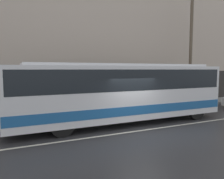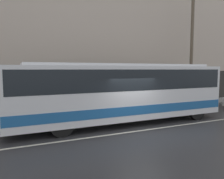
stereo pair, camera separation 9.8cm
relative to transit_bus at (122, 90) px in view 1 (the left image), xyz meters
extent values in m
plane|color=#2D2D30|center=(-0.06, -1.76, -1.82)|extent=(60.00, 60.00, 0.00)
cube|color=gray|center=(-0.06, 3.37, -1.74)|extent=(60.00, 2.26, 0.17)
cube|color=#B7A899|center=(-0.06, 4.65, 4.14)|extent=(60.00, 0.30, 11.93)
cube|color=#2D2B28|center=(-0.06, 4.48, -0.42)|extent=(60.00, 0.06, 2.80)
cube|color=beige|center=(-0.06, -1.76, -1.82)|extent=(54.00, 0.14, 0.01)
cube|color=silver|center=(-0.01, 0.00, -0.09)|extent=(11.85, 2.58, 2.76)
cube|color=#1E5999|center=(-0.01, 0.00, -0.92)|extent=(11.79, 2.60, 0.45)
cube|color=black|center=(-0.01, 0.00, 0.59)|extent=(11.49, 2.60, 1.05)
cube|color=orange|center=(5.87, 0.00, 1.10)|extent=(0.12, 1.93, 0.28)
cube|color=silver|center=(-0.01, 0.00, 1.35)|extent=(10.07, 2.19, 0.12)
cylinder|color=black|center=(4.32, -1.13, -1.28)|extent=(1.08, 0.28, 1.08)
cylinder|color=black|center=(4.32, 1.13, -1.28)|extent=(1.08, 0.28, 1.08)
cylinder|color=black|center=(-3.53, -1.13, -1.28)|extent=(1.08, 0.28, 1.08)
cylinder|color=black|center=(-3.53, 1.13, -1.28)|extent=(1.08, 0.28, 1.08)
cylinder|color=brown|center=(7.49, 2.66, 2.75)|extent=(0.24, 0.24, 8.80)
cylinder|color=#333338|center=(2.20, 3.64, -0.94)|extent=(0.36, 0.36, 1.44)
sphere|color=tan|center=(2.20, 3.64, -0.09)|extent=(0.26, 0.26, 0.26)
camera|label=1|loc=(-5.51, -10.46, 1.11)|focal=35.00mm
camera|label=2|loc=(-5.42, -10.51, 1.11)|focal=35.00mm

